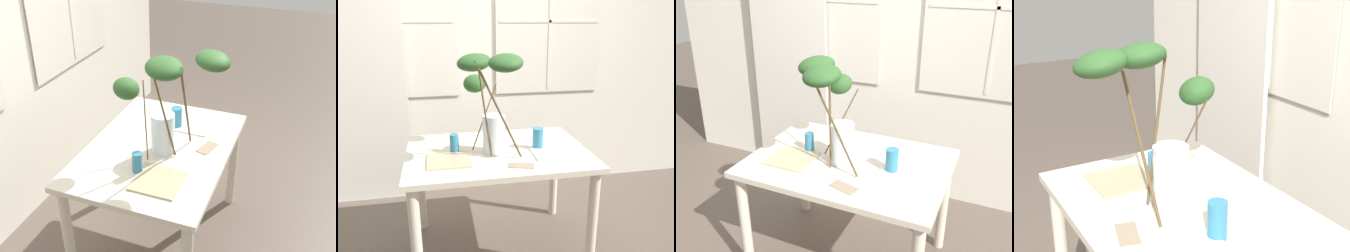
# 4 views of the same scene
# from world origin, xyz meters

# --- Properties ---
(ground) EXTENTS (14.00, 14.00, 0.00)m
(ground) POSITION_xyz_m (0.00, 0.00, 0.00)
(ground) COLOR brown
(back_wall_with_windows) EXTENTS (4.53, 0.14, 2.61)m
(back_wall_with_windows) POSITION_xyz_m (-0.00, 1.10, 1.32)
(back_wall_with_windows) COLOR silver
(back_wall_with_windows) RESTS_ON ground
(curtain_sheer_side) EXTENTS (0.76, 0.03, 2.56)m
(curtain_sheer_side) POSITION_xyz_m (-1.02, 0.97, 1.28)
(curtain_sheer_side) COLOR silver
(curtain_sheer_side) RESTS_ON ground
(dining_table) EXTENTS (1.23, 0.88, 0.78)m
(dining_table) POSITION_xyz_m (0.00, 0.00, 0.66)
(dining_table) COLOR beige
(dining_table) RESTS_ON ground
(vase_with_branches) EXTENTS (0.44, 0.70, 0.71)m
(vase_with_branches) POSITION_xyz_m (-0.07, -0.08, 1.17)
(vase_with_branches) COLOR silver
(vase_with_branches) RESTS_ON dining_table
(drinking_glass_blue_left) EXTENTS (0.06, 0.06, 0.13)m
(drinking_glass_blue_left) POSITION_xyz_m (-0.29, 0.02, 0.84)
(drinking_glass_blue_left) COLOR teal
(drinking_glass_blue_left) RESTS_ON dining_table
(drinking_glass_blue_right) EXTENTS (0.08, 0.08, 0.15)m
(drinking_glass_blue_right) POSITION_xyz_m (0.29, -0.02, 0.85)
(drinking_glass_blue_right) COLOR teal
(drinking_glass_blue_right) RESTS_ON dining_table
(plate_square_left) EXTENTS (0.28, 0.28, 0.01)m
(plate_square_left) POSITION_xyz_m (-0.34, -0.13, 0.78)
(plate_square_left) COLOR tan
(plate_square_left) RESTS_ON dining_table
(plate_square_right) EXTENTS (0.23, 0.23, 0.01)m
(plate_square_right) POSITION_xyz_m (0.34, -0.13, 0.78)
(plate_square_right) COLOR white
(plate_square_right) RESTS_ON dining_table
(napkin_folded) EXTENTS (0.17, 0.12, 0.00)m
(napkin_folded) POSITION_xyz_m (0.10, -0.29, 0.78)
(napkin_folded) COLOR gray
(napkin_folded) RESTS_ON dining_table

